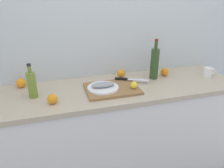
{
  "coord_description": "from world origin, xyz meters",
  "views": [
    {
      "loc": [
        -0.54,
        -1.53,
        1.63
      ],
      "look_at": [
        -0.11,
        -0.04,
        0.95
      ],
      "focal_mm": 34.01,
      "sensor_mm": 36.0,
      "label": 1
    }
  ],
  "objects": [
    {
      "name": "ground_plane",
      "position": [
        0.0,
        0.0,
        0.0
      ],
      "size": [
        12.0,
        12.0,
        0.0
      ],
      "primitive_type": "plane",
      "color": "slate"
    },
    {
      "name": "orange_1",
      "position": [
        -0.81,
        0.21,
        0.94
      ],
      "size": [
        0.08,
        0.08,
        0.08
      ],
      "primitive_type": "sphere",
      "color": "orange",
      "rests_on": "kitchen_counter"
    },
    {
      "name": "orange_3",
      "position": [
        0.45,
        0.12,
        0.94
      ],
      "size": [
        0.07,
        0.07,
        0.07
      ],
      "primitive_type": "sphere",
      "color": "orange",
      "rests_on": "kitchen_counter"
    },
    {
      "name": "cutting_board",
      "position": [
        -0.11,
        -0.04,
        0.91
      ],
      "size": [
        0.42,
        0.32,
        0.02
      ],
      "primitive_type": "cube",
      "color": "olive",
      "rests_on": "kitchen_counter"
    },
    {
      "name": "chef_knife",
      "position": [
        0.06,
        0.07,
        0.93
      ],
      "size": [
        0.28,
        0.14,
        0.02
      ],
      "rotation": [
        0.0,
        0.0,
        -0.42
      ],
      "color": "silver",
      "rests_on": "cutting_board"
    },
    {
      "name": "orange_2",
      "position": [
        0.05,
        0.21,
        0.94
      ],
      "size": [
        0.07,
        0.07,
        0.07
      ],
      "primitive_type": "sphere",
      "color": "orange",
      "rests_on": "kitchen_counter"
    },
    {
      "name": "lemon_0",
      "position": [
        0.06,
        -0.1,
        0.95
      ],
      "size": [
        0.06,
        0.06,
        0.06
      ],
      "primitive_type": "sphere",
      "color": "yellow",
      "rests_on": "cutting_board"
    },
    {
      "name": "coffee_mug_0",
      "position": [
        0.82,
        -0.02,
        0.95
      ],
      "size": [
        0.12,
        0.08,
        0.09
      ],
      "color": "white",
      "rests_on": "kitchen_counter"
    },
    {
      "name": "kitchen_counter",
      "position": [
        0.0,
        0.0,
        0.45
      ],
      "size": [
        2.0,
        0.6,
        0.9
      ],
      "color": "white",
      "rests_on": "ground_plane"
    },
    {
      "name": "orange_0",
      "position": [
        -0.57,
        -0.14,
        0.94
      ],
      "size": [
        0.07,
        0.07,
        0.07
      ],
      "primitive_type": "sphere",
      "color": "orange",
      "rests_on": "kitchen_counter"
    },
    {
      "name": "wine_bottle",
      "position": [
        0.32,
        0.09,
        1.04
      ],
      "size": [
        0.07,
        0.07,
        0.36
      ],
      "color": "#2D4723",
      "rests_on": "kitchen_counter"
    },
    {
      "name": "olive_oil_bottle",
      "position": [
        -0.71,
        0.0,
        1.01
      ],
      "size": [
        0.06,
        0.06,
        0.26
      ],
      "color": "olive",
      "rests_on": "kitchen_counter"
    },
    {
      "name": "back_wall",
      "position": [
        0.0,
        0.33,
        1.25
      ],
      "size": [
        3.2,
        0.05,
        2.5
      ],
      "primitive_type": "cube",
      "color": "silver",
      "rests_on": "ground_plane"
    },
    {
      "name": "white_plate",
      "position": [
        -0.18,
        -0.04,
        0.93
      ],
      "size": [
        0.25,
        0.25,
        0.01
      ],
      "primitive_type": "cylinder",
      "color": "white",
      "rests_on": "cutting_board"
    },
    {
      "name": "fish_fillet",
      "position": [
        -0.18,
        -0.04,
        0.95
      ],
      "size": [
        0.19,
        0.08,
        0.04
      ],
      "primitive_type": "ellipsoid",
      "color": "gray",
      "rests_on": "white_plate"
    }
  ]
}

